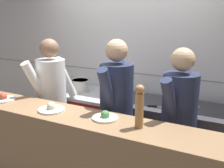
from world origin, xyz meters
name	(u,v)px	position (x,y,z in m)	size (l,w,h in m)	color
wall_back_tiled	(131,62)	(0.00, 1.29, 1.30)	(8.00, 0.06, 2.60)	white
oven_range	(88,121)	(-0.48, 0.89, 0.45)	(0.94, 0.71, 0.90)	maroon
prep_counter	(169,139)	(0.72, 0.89, 0.45)	(1.39, 0.65, 0.90)	#38383D
stock_pot	(80,85)	(-0.58, 0.86, 0.99)	(0.24, 0.24, 0.17)	beige
mixing_bowl_steel	(187,101)	(0.89, 0.96, 0.94)	(0.29, 0.29, 0.10)	#B7BABF
chefs_knife	(159,107)	(0.62, 0.73, 0.90)	(0.33, 0.12, 0.02)	#B7BABF
plated_dish_main	(3,98)	(-0.85, -0.23, 1.07)	(0.26, 0.26, 0.09)	white
plated_dish_appetiser	(51,108)	(-0.17, -0.24, 1.07)	(0.26, 0.26, 0.09)	white
plated_dish_dessert	(105,117)	(0.40, -0.18, 1.06)	(0.23, 0.23, 0.08)	white
pepper_mill	(139,106)	(0.73, -0.21, 1.24)	(0.08, 0.08, 0.37)	#AD7A47
chef_head_cook	(52,100)	(-0.59, 0.27, 0.94)	(0.43, 0.73, 1.68)	black
chef_sous	(116,111)	(0.30, 0.24, 0.96)	(0.37, 0.75, 1.72)	black
chef_line	(178,123)	(0.94, 0.31, 0.92)	(0.40, 0.73, 1.66)	black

